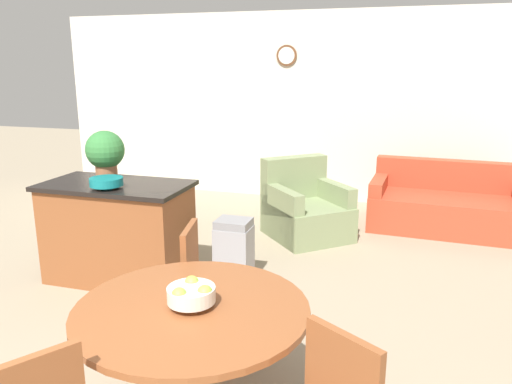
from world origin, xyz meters
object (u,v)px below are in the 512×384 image
Objects in this scene: dining_table at (193,337)px; teal_bowl at (106,182)px; couch at (446,206)px; fruit_bowl at (191,294)px; kitchen_island at (118,232)px; potted_plant at (105,152)px; armchair at (305,211)px; dining_chair_far_side at (207,283)px; trash_bin at (234,252)px.

dining_table is 4.28× the size of teal_bowl.
fruit_bowl is at bearing -106.73° from couch.
kitchen_island is 4.68× the size of teal_bowl.
fruit_bowl is at bearing -48.31° from kitchen_island.
kitchen_island is 0.73× the size of couch.
armchair is (1.59, 1.55, -0.87)m from potted_plant.
fruit_bowl is 0.14× the size of couch.
potted_plant is (-0.18, 0.15, 0.71)m from kitchen_island.
armchair is (-0.08, 3.38, -0.53)m from fruit_bowl.
teal_bowl is 0.24× the size of armchair.
kitchen_island is at bearing -137.17° from couch.
dining_chair_far_side is 1.88m from potted_plant.
couch is (3.01, 2.48, -0.19)m from kitchen_island.
potted_plant is 4.05m from couch.
dining_table is at bearing -47.57° from potted_plant.
potted_plant reaches higher than teal_bowl.
armchair reaches higher than fruit_bowl.
fruit_bowl is 0.40× the size of trash_bin.
teal_bowl is 1.28m from trash_bin.
kitchen_island is (-1.49, 1.67, -0.12)m from dining_table.
dining_chair_far_side is 0.91m from fruit_bowl.
dining_table is 2.70× the size of potted_plant.
couch is at bearing -15.77° from armchair.
teal_bowl is 4.05m from couch.
couch reaches higher than trash_bin.
dining_chair_far_side is at bearing -29.77° from teal_bowl.
dining_table is at bearing 155.25° from fruit_bowl.
kitchen_island is at bearing -171.53° from armchair.
trash_bin is (-0.44, 1.88, -0.53)m from fruit_bowl.
teal_bowl reaches higher than armchair.
teal_bowl is (0.03, -0.18, 0.52)m from kitchen_island.
teal_bowl reaches higher than dining_table.
potted_plant is 2.39m from armchair.
teal_bowl is 0.16× the size of couch.
potted_plant is at bearing -177.41° from trash_bin.
dining_table is 4.90× the size of fruit_bowl.
couch is (1.77, 3.35, -0.22)m from dining_chair_far_side.
potted_plant is at bearing 139.60° from kitchen_island.
teal_bowl is at bearing -159.22° from trash_bin.
kitchen_island is 2.95× the size of potted_plant.
couch is (2.98, 2.66, -0.70)m from teal_bowl.
trash_bin is (1.23, 0.06, -0.87)m from potted_plant.
potted_plant is at bearing -137.92° from dining_chair_far_side.
couch is (3.19, 2.33, -0.90)m from potted_plant.
dining_table is at bearing -76.94° from trash_bin.
armchair is at bearing 44.15° from potted_plant.
teal_bowl is (-1.46, 1.50, 0.15)m from fruit_bowl.
fruit_bowl is at bearing -45.71° from teal_bowl.
potted_plant is at bearing 132.45° from fruit_bowl.
teal_bowl reaches higher than kitchen_island.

